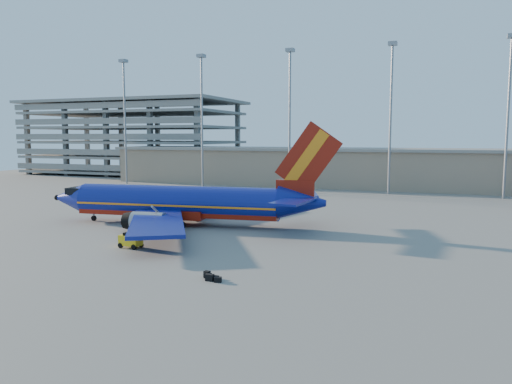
# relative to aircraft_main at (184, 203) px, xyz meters

# --- Properties ---
(ground) EXTENTS (220.00, 220.00, 0.00)m
(ground) POSITION_rel_aircraft_main_xyz_m (5.10, -2.08, -2.74)
(ground) COLOR slate
(ground) RESTS_ON ground
(terminal_building) EXTENTS (122.00, 16.00, 8.50)m
(terminal_building) POSITION_rel_aircraft_main_xyz_m (15.10, 55.92, 1.58)
(terminal_building) COLOR gray
(terminal_building) RESTS_ON ground
(parking_garage) EXTENTS (62.00, 32.00, 21.40)m
(parking_garage) POSITION_rel_aircraft_main_xyz_m (-56.90, 71.97, 8.99)
(parking_garage) COLOR slate
(parking_garage) RESTS_ON ground
(light_mast_row) EXTENTS (101.60, 1.60, 28.65)m
(light_mast_row) POSITION_rel_aircraft_main_xyz_m (10.10, 43.92, 14.82)
(light_mast_row) COLOR gray
(light_mast_row) RESTS_ON ground
(aircraft_main) EXTENTS (37.76, 36.13, 12.81)m
(aircraft_main) POSITION_rel_aircraft_main_xyz_m (0.00, 0.00, 0.00)
(aircraft_main) COLOR navy
(aircraft_main) RESTS_ON ground
(baggage_tug) EXTENTS (2.25, 1.44, 1.56)m
(baggage_tug) POSITION_rel_aircraft_main_xyz_m (1.37, -13.41, -1.92)
(baggage_tug) COLOR yellow
(baggage_tug) RESTS_ON ground
(luggage_pile) EXTENTS (1.95, 1.39, 0.51)m
(luggage_pile) POSITION_rel_aircraft_main_xyz_m (13.78, -20.62, -2.51)
(luggage_pile) COLOR black
(luggage_pile) RESTS_ON ground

